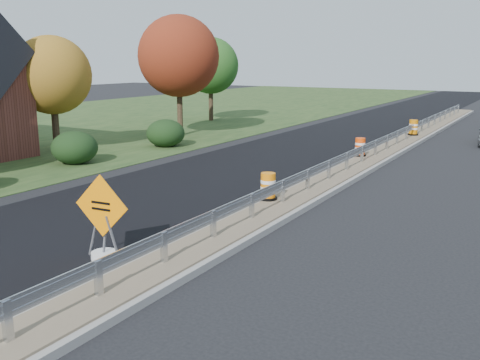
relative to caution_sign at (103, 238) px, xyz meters
The scene contains 14 objects.
ground 8.32m from the caution_sign, 78.01° to the left, with size 140.00×140.00×0.00m, color black.
grass_verge_near 28.72m from the caution_sign, 140.87° to the left, with size 30.00×120.00×0.03m, color #243F1B.
milled_overlay 18.32m from the caution_sign, 98.40° to the left, with size 7.20×120.00×0.01m, color black.
median 16.22m from the caution_sign, 83.89° to the left, with size 1.60×55.00×0.23m.
guardrail 17.21m from the caution_sign, 84.25° to the left, with size 0.10×46.15×0.72m.
hedge_mid 12.71m from the caution_sign, 140.28° to the left, with size 2.09×2.09×1.52m, color black.
hedge_north 16.90m from the caution_sign, 123.30° to the left, with size 2.09×2.09×1.52m, color black.
tree_near_yellow 17.03m from the caution_sign, 142.68° to the left, with size 3.96×3.96×5.88m.
tree_near_red 21.78m from the caution_sign, 121.89° to the left, with size 4.95×4.95×7.35m.
tree_near_back 29.99m from the caution_sign, 118.66° to the left, with size 4.29×4.29×6.37m.
caution_sign is the anchor object (origin of this frame).
barrel_median_near 6.30m from the caution_sign, 79.24° to the left, with size 0.59×0.59×0.87m.
barrel_median_mid 15.55m from the caution_sign, 85.67° to the left, with size 0.58×0.58×0.85m.
barrel_median_far 24.13m from the caution_sign, 86.06° to the left, with size 0.63×0.63×0.92m.
Camera 1 is at (7.20, -16.86, 4.66)m, focal length 40.00 mm.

